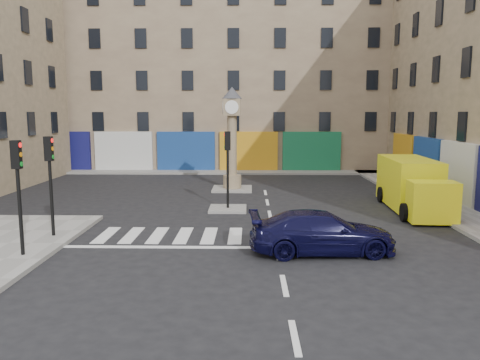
{
  "coord_description": "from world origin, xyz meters",
  "views": [
    {
      "loc": [
        -0.98,
        -14.31,
        4.71
      ],
      "look_at": [
        -1.34,
        4.42,
        2.0
      ],
      "focal_mm": 35.0,
      "sensor_mm": 36.0,
      "label": 1
    }
  ],
  "objects_px": {
    "traffic_light_left_far": "(50,170)",
    "yellow_van": "(412,185)",
    "traffic_light_island": "(228,157)",
    "navy_sedan": "(322,232)",
    "traffic_light_left_near": "(18,179)",
    "clock_pillar": "(232,132)"
  },
  "relations": [
    {
      "from": "traffic_light_left_far",
      "to": "yellow_van",
      "type": "bearing_deg",
      "value": 20.31
    },
    {
      "from": "traffic_light_island",
      "to": "navy_sedan",
      "type": "bearing_deg",
      "value": -63.24
    },
    {
      "from": "traffic_light_left_near",
      "to": "navy_sedan",
      "type": "relative_size",
      "value": 0.76
    },
    {
      "from": "traffic_light_left_far",
      "to": "traffic_light_island",
      "type": "relative_size",
      "value": 1.0
    },
    {
      "from": "traffic_light_island",
      "to": "clock_pillar",
      "type": "bearing_deg",
      "value": 90.0
    },
    {
      "from": "traffic_light_left_near",
      "to": "clock_pillar",
      "type": "relative_size",
      "value": 0.61
    },
    {
      "from": "traffic_light_island",
      "to": "traffic_light_left_near",
      "type": "bearing_deg",
      "value": -128.93
    },
    {
      "from": "traffic_light_island",
      "to": "yellow_van",
      "type": "distance_m",
      "value": 9.06
    },
    {
      "from": "traffic_light_left_near",
      "to": "navy_sedan",
      "type": "distance_m",
      "value": 10.02
    },
    {
      "from": "traffic_light_left_near",
      "to": "traffic_light_island",
      "type": "distance_m",
      "value": 10.03
    },
    {
      "from": "traffic_light_left_near",
      "to": "traffic_light_left_far",
      "type": "height_order",
      "value": "same"
    },
    {
      "from": "traffic_light_left_far",
      "to": "navy_sedan",
      "type": "distance_m",
      "value": 10.09
    },
    {
      "from": "traffic_light_left_near",
      "to": "navy_sedan",
      "type": "bearing_deg",
      "value": 5.09
    },
    {
      "from": "clock_pillar",
      "to": "navy_sedan",
      "type": "height_order",
      "value": "clock_pillar"
    },
    {
      "from": "traffic_light_left_near",
      "to": "clock_pillar",
      "type": "bearing_deg",
      "value": 65.45
    },
    {
      "from": "traffic_light_left_near",
      "to": "clock_pillar",
      "type": "height_order",
      "value": "clock_pillar"
    },
    {
      "from": "traffic_light_left_near",
      "to": "traffic_light_left_far",
      "type": "relative_size",
      "value": 1.0
    },
    {
      "from": "traffic_light_left_far",
      "to": "navy_sedan",
      "type": "xyz_separation_m",
      "value": [
        9.79,
        -1.53,
        -1.91
      ]
    },
    {
      "from": "traffic_light_left_near",
      "to": "traffic_light_island",
      "type": "relative_size",
      "value": 1.0
    },
    {
      "from": "traffic_light_left_far",
      "to": "yellow_van",
      "type": "height_order",
      "value": "traffic_light_left_far"
    },
    {
      "from": "yellow_van",
      "to": "clock_pillar",
      "type": "bearing_deg",
      "value": 150.29
    },
    {
      "from": "traffic_light_island",
      "to": "clock_pillar",
      "type": "height_order",
      "value": "clock_pillar"
    }
  ]
}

